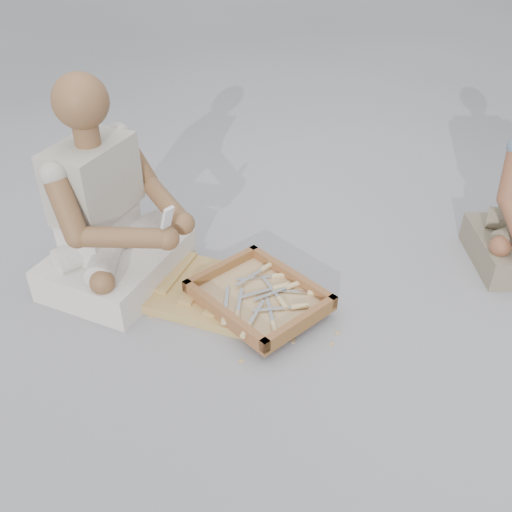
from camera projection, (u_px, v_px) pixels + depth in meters
The scene contains 25 objects.
ground at pixel (244, 353), 2.11m from camera, with size 60.00×60.00×0.00m, color #9B9BA0.
carved_panel at pixel (214, 293), 2.37m from camera, with size 0.60×0.40×0.04m, color olive.
tool_tray at pixel (259, 297), 2.28m from camera, with size 0.57×0.50×0.06m.
chisel_0 at pixel (273, 325), 2.14m from camera, with size 0.16×0.18×0.02m.
chisel_1 at pixel (289, 287), 2.32m from camera, with size 0.11×0.21×0.02m.
chisel_2 at pixel (275, 276), 2.39m from camera, with size 0.17×0.16×0.02m.
chisel_3 at pixel (294, 307), 2.21m from camera, with size 0.18×0.16×0.02m.
chisel_4 at pixel (225, 313), 2.19m from camera, with size 0.13×0.20×0.02m.
chisel_5 at pixel (264, 268), 2.41m from camera, with size 0.06×0.22×0.02m.
chisel_6 at pixel (248, 327), 2.11m from camera, with size 0.07×0.22×0.02m.
chisel_7 at pixel (280, 300), 2.25m from camera, with size 0.20×0.13×0.02m.
chisel_8 at pixel (276, 288), 2.31m from camera, with size 0.14×0.19×0.02m.
chisel_9 at pixel (311, 293), 2.29m from camera, with size 0.20×0.12×0.02m.
chisel_10 at pixel (237, 315), 2.18m from camera, with size 0.12×0.20×0.02m.
wood_chip_0 at pixel (338, 333), 2.20m from camera, with size 0.02×0.01×0.00m, color tan.
wood_chip_1 at pixel (151, 317), 2.27m from camera, with size 0.02×0.01×0.00m, color tan.
wood_chip_2 at pixel (278, 331), 2.21m from camera, with size 0.02×0.01×0.00m, color tan.
wood_chip_3 at pixel (241, 361), 2.08m from camera, with size 0.02×0.01×0.00m, color tan.
wood_chip_4 at pixel (332, 344), 2.15m from camera, with size 0.02×0.01×0.00m, color tan.
wood_chip_5 at pixel (261, 250), 2.66m from camera, with size 0.02×0.01×0.00m, color tan.
wood_chip_6 at pixel (171, 304), 2.34m from camera, with size 0.02×0.01×0.00m, color tan.
wood_chip_7 at pixel (294, 341), 2.16m from camera, with size 0.02×0.01×0.00m, color tan.
wood_chip_8 at pixel (243, 267), 2.55m from camera, with size 0.02×0.01×0.00m, color tan.
craftsman at pixel (108, 218), 2.32m from camera, with size 0.64×0.64×0.89m.
mobile_phone at pixel (167, 218), 2.10m from camera, with size 0.05×0.05×0.10m.
Camera 1 is at (0.88, -1.24, 1.51)m, focal length 40.00 mm.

